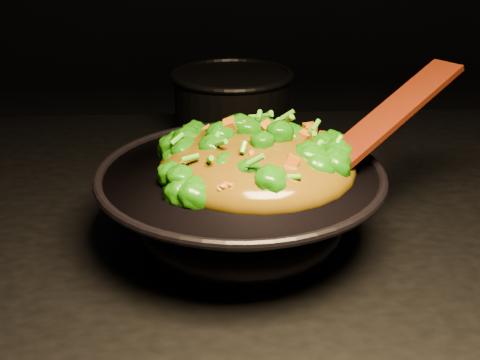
{
  "coord_description": "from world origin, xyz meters",
  "views": [
    {
      "loc": [
        -0.11,
        -0.76,
        1.31
      ],
      "look_at": [
        -0.08,
        -0.07,
        0.98
      ],
      "focal_mm": 45.0,
      "sensor_mm": 36.0,
      "label": 1
    }
  ],
  "objects": [
    {
      "name": "wok",
      "position": [
        -0.08,
        -0.08,
        0.95
      ],
      "size": [
        0.38,
        0.38,
        0.1
      ],
      "primitive_type": null,
      "rotation": [
        0.0,
        0.0,
        -0.09
      ],
      "color": "black",
      "rests_on": "stovetop"
    },
    {
      "name": "stir_fry",
      "position": [
        -0.06,
        -0.07,
        1.04
      ],
      "size": [
        0.3,
        0.3,
        0.09
      ],
      "primitive_type": null,
      "rotation": [
        0.0,
        0.0,
        0.24
      ],
      "color": "#175E06",
      "rests_on": "wok"
    },
    {
      "name": "spatula",
      "position": [
        0.1,
        -0.06,
        1.05
      ],
      "size": [
        0.26,
        0.2,
        0.12
      ],
      "primitive_type": "cube",
      "rotation": [
        0.0,
        -0.38,
        0.62
      ],
      "color": "#3D1706",
      "rests_on": "wok"
    },
    {
      "name": "back_pot",
      "position": [
        -0.07,
        0.32,
        0.96
      ],
      "size": [
        0.23,
        0.23,
        0.12
      ],
      "primitive_type": "cylinder",
      "rotation": [
        0.0,
        0.0,
        -0.07
      ],
      "color": "black",
      "rests_on": "stovetop"
    }
  ]
}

